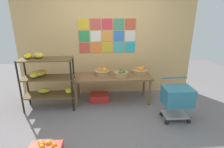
# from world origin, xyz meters

# --- Properties ---
(ground) EXTENTS (9.15, 9.15, 0.00)m
(ground) POSITION_xyz_m (0.00, 0.00, 0.00)
(ground) COLOR slate
(back_wall_with_art) EXTENTS (4.25, 0.07, 2.82)m
(back_wall_with_art) POSITION_xyz_m (0.00, 1.60, 1.41)
(back_wall_with_art) COLOR tan
(back_wall_with_art) RESTS_ON ground
(banana_shelf_unit) EXTENTS (1.06, 0.48, 1.23)m
(banana_shelf_unit) POSITION_xyz_m (-1.33, 0.87, 0.73)
(banana_shelf_unit) COLOR black
(banana_shelf_unit) RESTS_ON ground
(display_table) EXTENTS (1.75, 0.63, 0.63)m
(display_table) POSITION_xyz_m (0.10, 1.07, 0.56)
(display_table) COLOR brown
(display_table) RESTS_ON ground
(fruit_basket_back_left) EXTENTS (0.33, 0.33, 0.16)m
(fruit_basket_back_left) POSITION_xyz_m (0.29, 1.01, 0.70)
(fruit_basket_back_left) COLOR tan
(fruit_basket_back_left) RESTS_ON display_table
(fruit_basket_back_right) EXTENTS (0.35, 0.35, 0.15)m
(fruit_basket_back_right) POSITION_xyz_m (-0.13, 1.20, 0.69)
(fruit_basket_back_right) COLOR tan
(fruit_basket_back_right) RESTS_ON display_table
(fruit_basket_right) EXTENTS (0.37, 0.37, 0.17)m
(fruit_basket_right) POSITION_xyz_m (0.76, 1.18, 0.70)
(fruit_basket_right) COLOR tan
(fruit_basket_right) RESTS_ON display_table
(produce_crate_under_table) EXTENTS (0.42, 0.33, 0.17)m
(produce_crate_under_table) POSITION_xyz_m (-0.21, 1.10, 0.08)
(produce_crate_under_table) COLOR red
(produce_crate_under_table) RESTS_ON ground
(shopping_cart) EXTENTS (0.53, 0.44, 0.80)m
(shopping_cart) POSITION_xyz_m (1.26, 0.20, 0.47)
(shopping_cart) COLOR black
(shopping_cart) RESTS_ON ground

